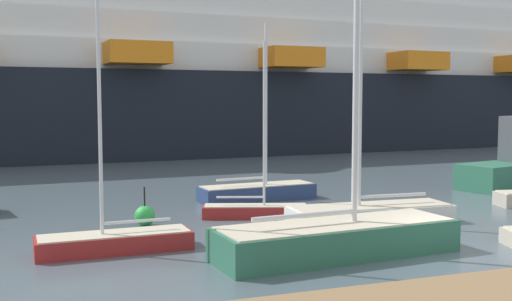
% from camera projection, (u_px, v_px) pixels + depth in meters
% --- Properties ---
extents(ground_plane, '(600.00, 600.00, 0.00)m').
position_uv_depth(ground_plane, '(452.00, 256.00, 18.26)').
color(ground_plane, '#4C5B66').
extents(sailboat_1, '(4.22, 2.24, 6.84)m').
position_uv_depth(sailboat_1, '(256.00, 209.00, 24.17)').
color(sailboat_1, maroon).
rests_on(sailboat_1, ground_plane).
extents(sailboat_2, '(4.67, 1.44, 8.70)m').
position_uv_depth(sailboat_2, '(115.00, 238.00, 18.77)').
color(sailboat_2, maroon).
rests_on(sailboat_2, ground_plane).
extents(sailboat_3, '(5.51, 2.04, 8.01)m').
position_uv_depth(sailboat_3, '(257.00, 191.00, 28.34)').
color(sailboat_3, navy).
rests_on(sailboat_3, ground_plane).
extents(sailboat_4, '(6.29, 2.08, 12.19)m').
position_uv_depth(sailboat_4, '(370.00, 209.00, 23.02)').
color(sailboat_4, white).
rests_on(sailboat_4, ground_plane).
extents(sailboat_5, '(7.58, 2.81, 13.54)m').
position_uv_depth(sailboat_5, '(337.00, 234.00, 18.29)').
color(sailboat_5, '#2D6B51').
rests_on(sailboat_5, ground_plane).
extents(channel_buoy_1, '(0.75, 0.75, 1.44)m').
position_uv_depth(channel_buoy_1, '(145.00, 216.00, 22.58)').
color(channel_buoy_1, green).
rests_on(channel_buoy_1, ground_plane).
extents(cruise_ship, '(123.86, 25.25, 24.00)m').
position_uv_depth(cruise_ship, '(246.00, 65.00, 57.40)').
color(cruise_ship, black).
rests_on(cruise_ship, ground_plane).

